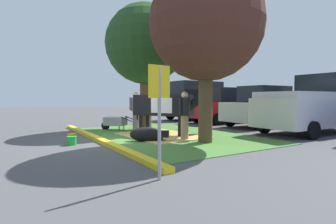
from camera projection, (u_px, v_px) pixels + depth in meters
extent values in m
plane|color=#4C4C4F|center=(125.00, 140.00, 8.96)|extent=(80.00, 80.00, 0.00)
cube|color=#477A33|center=(166.00, 135.00, 10.26)|extent=(7.95, 5.05, 0.02)
cube|color=yellow|center=(98.00, 139.00, 8.86)|extent=(9.15, 0.24, 0.12)
cube|color=tan|center=(161.00, 136.00, 9.94)|extent=(3.37, 2.64, 0.04)
cylinder|color=brown|center=(146.00, 101.00, 12.16)|extent=(0.52, 0.52, 2.61)
sphere|color=#23471E|center=(145.00, 44.00, 12.03)|extent=(3.61, 3.61, 3.61)
cylinder|color=#4C3823|center=(205.00, 104.00, 8.40)|extent=(0.45, 0.45, 2.49)
sphere|color=#4C281E|center=(206.00, 24.00, 8.27)|extent=(3.58, 3.58, 3.58)
cube|color=black|center=(163.00, 105.00, 10.17)|extent=(2.35, 1.73, 0.80)
cube|color=white|center=(166.00, 105.00, 10.10)|extent=(1.14, 1.07, 0.56)
cylinder|color=black|center=(195.00, 103.00, 9.51)|extent=(0.71, 0.59, 0.58)
cube|color=black|center=(203.00, 98.00, 9.35)|extent=(0.51, 0.44, 0.32)
cube|color=white|center=(208.00, 99.00, 9.25)|extent=(0.20, 0.23, 0.20)
cylinder|color=black|center=(186.00, 126.00, 10.00)|extent=(0.14, 0.14, 0.75)
cylinder|color=black|center=(180.00, 127.00, 9.58)|extent=(0.14, 0.14, 0.75)
cylinder|color=black|center=(148.00, 124.00, 10.85)|extent=(0.14, 0.14, 0.75)
cylinder|color=black|center=(141.00, 125.00, 10.43)|extent=(0.14, 0.14, 0.75)
cylinder|color=black|center=(137.00, 111.00, 10.78)|extent=(0.06, 0.06, 0.70)
ellipsoid|color=black|center=(146.00, 134.00, 8.68)|extent=(1.02, 1.18, 0.48)
cube|color=black|center=(165.00, 134.00, 8.64)|extent=(0.32, 0.34, 0.22)
cube|color=silver|center=(168.00, 134.00, 8.63)|extent=(0.12, 0.11, 0.16)
cylinder|color=black|center=(158.00, 139.00, 8.84)|extent=(0.28, 0.34, 0.10)
cylinder|color=slate|center=(136.00, 121.00, 11.36)|extent=(0.26, 0.26, 0.86)
cylinder|color=slate|center=(136.00, 105.00, 11.32)|extent=(0.34, 0.34, 0.59)
sphere|color=beige|center=(136.00, 95.00, 11.30)|extent=(0.23, 0.23, 0.23)
cylinder|color=slate|center=(141.00, 104.00, 11.37)|extent=(0.09, 0.09, 0.56)
cylinder|color=slate|center=(130.00, 104.00, 11.26)|extent=(0.09, 0.09, 0.56)
cylinder|color=#9E7F5B|center=(185.00, 128.00, 8.98)|extent=(0.26, 0.26, 0.84)
cylinder|color=black|center=(185.00, 107.00, 8.94)|extent=(0.34, 0.34, 0.58)
sphere|color=beige|center=(185.00, 95.00, 8.92)|extent=(0.23, 0.23, 0.23)
cylinder|color=black|center=(180.00, 106.00, 8.79)|extent=(0.09, 0.09, 0.55)
cylinder|color=black|center=(189.00, 106.00, 9.09)|extent=(0.09, 0.09, 0.55)
cylinder|color=black|center=(203.00, 124.00, 10.48)|extent=(0.26, 0.26, 0.78)
cylinder|color=slate|center=(203.00, 108.00, 10.44)|extent=(0.34, 0.34, 0.54)
sphere|color=tan|center=(203.00, 98.00, 10.42)|extent=(0.21, 0.21, 0.21)
cylinder|color=slate|center=(204.00, 107.00, 10.22)|extent=(0.09, 0.09, 0.51)
cylinder|color=slate|center=(202.00, 107.00, 10.66)|extent=(0.09, 0.09, 0.51)
cube|color=gray|center=(115.00, 121.00, 11.79)|extent=(1.07, 1.05, 0.36)
cylinder|color=black|center=(105.00, 126.00, 11.95)|extent=(0.34, 0.31, 0.36)
cylinder|color=black|center=(119.00, 128.00, 11.51)|extent=(0.04, 0.04, 0.24)
cylinder|color=black|center=(124.00, 127.00, 11.93)|extent=(0.04, 0.04, 0.24)
cylinder|color=black|center=(126.00, 119.00, 11.39)|extent=(0.42, 0.38, 0.23)
cylinder|color=black|center=(131.00, 118.00, 11.81)|extent=(0.42, 0.38, 0.23)
cylinder|color=#99999E|center=(159.00, 124.00, 4.58)|extent=(0.06, 0.06, 1.96)
cube|color=yellow|center=(159.00, 82.00, 4.54)|extent=(0.11, 0.44, 0.56)
cylinder|color=orange|center=(72.00, 138.00, 8.68)|extent=(0.26, 0.26, 0.25)
torus|color=orange|center=(72.00, 134.00, 8.68)|extent=(0.29, 0.29, 0.02)
cylinder|color=green|center=(72.00, 141.00, 8.07)|extent=(0.27, 0.27, 0.26)
torus|color=green|center=(72.00, 137.00, 8.06)|extent=(0.30, 0.30, 0.02)
cube|color=black|center=(197.00, 106.00, 17.69)|extent=(1.93, 4.61, 1.20)
cube|color=black|center=(197.00, 89.00, 17.63)|extent=(1.69, 3.21, 1.00)
cylinder|color=black|center=(205.00, 113.00, 19.30)|extent=(0.22, 0.64, 0.64)
cylinder|color=black|center=(223.00, 115.00, 17.67)|extent=(0.22, 0.64, 0.64)
cylinder|color=black|center=(170.00, 115.00, 17.76)|extent=(0.22, 0.64, 0.64)
cylinder|color=black|center=(187.00, 116.00, 16.13)|extent=(0.22, 0.64, 0.64)
cube|color=red|center=(226.00, 109.00, 15.43)|extent=(1.83, 4.41, 0.90)
cube|color=black|center=(226.00, 95.00, 15.39)|extent=(1.60, 2.21, 0.80)
cylinder|color=black|center=(233.00, 115.00, 16.96)|extent=(0.22, 0.64, 0.64)
cylinder|color=black|center=(255.00, 117.00, 15.42)|extent=(0.22, 0.64, 0.64)
cylinder|color=black|center=(197.00, 117.00, 15.49)|extent=(0.22, 0.64, 0.64)
cylinder|color=black|center=(217.00, 119.00, 13.95)|extent=(0.22, 0.64, 0.64)
cube|color=silver|center=(264.00, 111.00, 13.25)|extent=(1.83, 4.41, 0.90)
cube|color=black|center=(264.00, 94.00, 13.21)|extent=(1.60, 2.21, 0.80)
cylinder|color=black|center=(268.00, 118.00, 14.78)|extent=(0.22, 0.64, 0.64)
cylinder|color=black|center=(298.00, 120.00, 13.24)|extent=(0.22, 0.64, 0.64)
cylinder|color=black|center=(230.00, 120.00, 13.31)|extent=(0.22, 0.64, 0.64)
cylinder|color=black|center=(259.00, 123.00, 11.77)|extent=(0.22, 0.64, 0.64)
cube|color=silver|center=(314.00, 112.00, 10.83)|extent=(2.04, 5.41, 1.10)
cube|color=black|center=(327.00, 86.00, 11.26)|extent=(1.85, 1.81, 1.00)
cube|color=silver|center=(296.00, 95.00, 10.17)|extent=(1.92, 2.71, 0.24)
cylinder|color=black|center=(314.00, 121.00, 12.61)|extent=(0.22, 0.64, 0.64)
cylinder|color=black|center=(264.00, 125.00, 10.81)|extent=(0.22, 0.64, 0.64)
cylinder|color=black|center=(313.00, 130.00, 9.10)|extent=(0.22, 0.64, 0.64)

